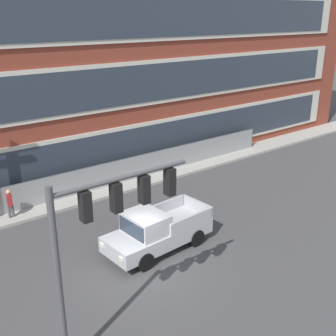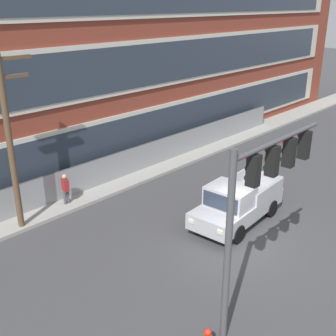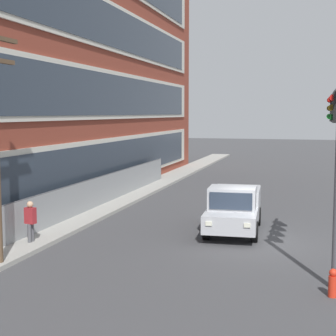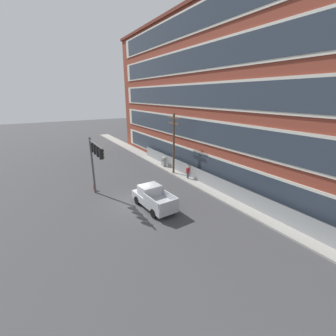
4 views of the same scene
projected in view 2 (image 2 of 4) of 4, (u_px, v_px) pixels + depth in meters
The scene contains 7 objects.
ground_plane at pixel (235, 245), 17.20m from camera, with size 160.00×160.00×0.00m, color #424244.
sidewalk_building_side at pixel (106, 187), 22.42m from camera, with size 80.00×2.01×0.16m, color #9E9B93.
chain_link_fence at pixel (110, 169), 22.72m from camera, with size 31.48×0.06×1.66m.
traffic_signal_mast at pixel (262, 187), 11.85m from camera, with size 4.62×0.43×5.94m.
pickup_truck_silver at pixel (236, 204), 18.61m from camera, with size 5.16×2.35×1.99m.
utility_pole_near_corner at pixel (8, 133), 16.84m from camera, with size 2.72×0.26×7.77m.
pedestrian_near_cabinet at pixel (66, 188), 20.13m from camera, with size 0.32×0.44×1.69m.
Camera 2 is at (-12.72, -8.11, 9.27)m, focal length 45.00 mm.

